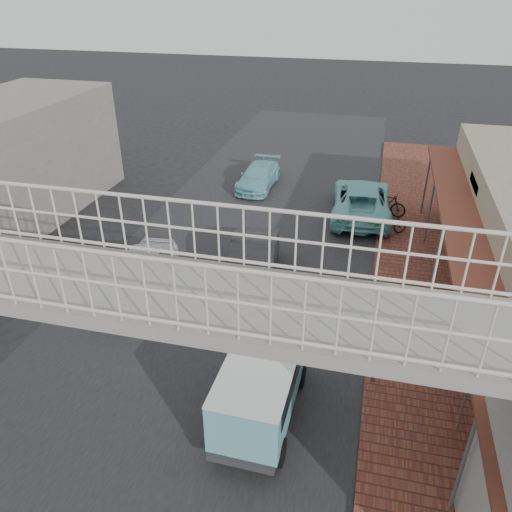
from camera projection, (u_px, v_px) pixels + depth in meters
The scene contains 13 objects.
ground at pixel (185, 360), 14.20m from camera, with size 120.00×120.00×0.00m, color black.
road_strip at pixel (185, 360), 14.20m from camera, with size 10.00×60.00×0.01m, color black.
sidewalk at pixel (419, 330), 15.35m from camera, with size 3.00×40.00×0.10m, color brown.
footbridge at pixel (96, 370), 9.26m from camera, with size 16.40×2.40×6.34m.
white_hatchback at pixel (139, 275), 16.87m from camera, with size 1.75×4.35×1.48m, color silver.
dark_sedan at pixel (252, 264), 17.45m from camera, with size 1.60×4.60×1.51m, color black.
angkot_curb at pixel (362, 200), 22.43m from camera, with size 2.51×5.45×1.52m, color #78CDD0.
angkot_far at pixel (258, 176), 25.61m from camera, with size 1.63×4.01×1.16m, color #74C0CA.
angkot_van at pixel (261, 382), 11.85m from camera, with size 1.76×3.72×1.81m.
motorcycle_near at pixel (388, 225), 20.77m from camera, with size 0.56×1.60×0.84m, color black.
motorcycle_far at pixel (386, 204), 22.37m from camera, with size 0.51×1.80×1.08m, color black.
street_clock at pixel (489, 356), 10.84m from camera, with size 0.70×0.63×2.72m.
arrow_sign at pixel (413, 309), 12.15m from camera, with size 1.76×1.15×2.94m.
Camera 1 is at (4.59, -10.11, 9.56)m, focal length 35.00 mm.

